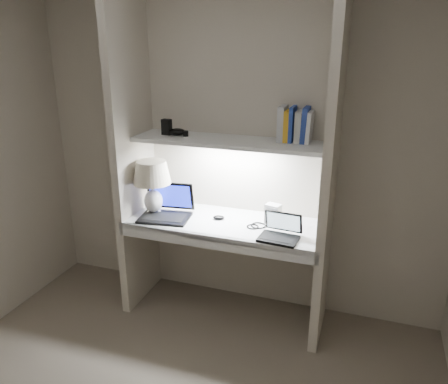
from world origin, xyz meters
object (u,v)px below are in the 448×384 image
at_px(laptop_netbook, 280,232).
at_px(book_row, 295,125).
at_px(laptop_main, 167,209).
at_px(table_lamp, 152,179).
at_px(speaker, 273,214).

distance_m(laptop_netbook, book_row, 0.75).
bearing_deg(book_row, laptop_main, -165.42).
distance_m(table_lamp, laptop_netbook, 1.05).
relative_size(laptop_netbook, speaker, 1.88).
xyz_separation_m(laptop_netbook, book_row, (0.00, 0.33, 0.67)).
bearing_deg(laptop_netbook, book_row, 94.26).
relative_size(speaker, book_row, 0.61).
relative_size(table_lamp, book_row, 1.72).
height_order(table_lamp, book_row, book_row).
bearing_deg(table_lamp, speaker, 7.13).
height_order(table_lamp, laptop_netbook, table_lamp).
height_order(table_lamp, laptop_main, table_lamp).
xyz_separation_m(table_lamp, laptop_netbook, (1.01, -0.11, -0.24)).
distance_m(laptop_main, laptop_netbook, 0.90).
bearing_deg(laptop_main, speaker, 1.42).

